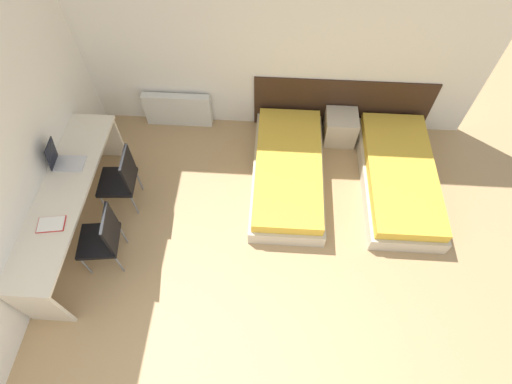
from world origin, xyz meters
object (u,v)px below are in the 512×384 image
Objects in this scene: chair_near_notebook at (103,237)px; bed_near_door at (399,177)px; chair_near_laptop at (121,178)px; laptop at (63,160)px; nightstand at (340,127)px; bed_near_window at (288,171)px.

bed_near_door is at bearing 12.98° from chair_near_notebook.
bed_near_door is 2.19× the size of chair_near_laptop.
chair_near_laptop is 2.59× the size of laptop.
chair_near_laptop is 1.00× the size of chair_near_notebook.
laptop is at bearing 178.98° from chair_near_laptop.
laptop reaches higher than chair_near_notebook.
bed_near_door is at bearing 4.07° from chair_near_laptop.
chair_near_laptop is at bearing -0.06° from laptop.
chair_near_laptop reaches higher than nightstand.
chair_near_laptop is at bearing 82.81° from chair_near_notebook.
chair_near_laptop is (-2.79, -1.28, 0.28)m from nightstand.
bed_near_door is 2.19× the size of chair_near_notebook.
nightstand is at bearing 132.48° from bed_near_door.
chair_near_laptop reaches higher than bed_near_door.
laptop reaches higher than bed_near_door.
bed_near_window is at bearing 9.50° from chair_near_laptop.
nightstand is at bearing 21.01° from chair_near_laptop.
nightstand reaches higher than bed_near_door.
laptop is (-0.57, 0.78, 0.34)m from chair_near_notebook.
laptop is at bearing -158.67° from nightstand.
chair_near_notebook is at bearing -147.81° from bed_near_window.
nightstand is 3.66m from laptop.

